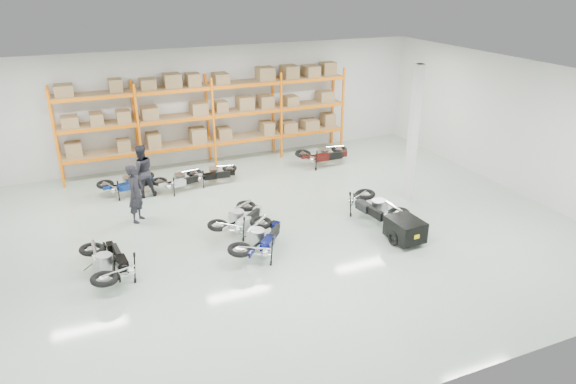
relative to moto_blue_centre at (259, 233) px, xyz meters
name	(u,v)px	position (x,y,z in m)	size (l,w,h in m)	color
room	(269,160)	(0.73, 1.08, 1.65)	(18.00, 18.00, 18.00)	#A9BCAB
pallet_rack	(210,108)	(0.73, 7.53, 1.66)	(11.28, 0.98, 3.62)	orange
structural_column	(413,134)	(5.93, 1.58, 1.65)	(0.25, 0.25, 4.50)	white
moto_blue_centre	(259,233)	(0.00, 0.00, 0.00)	(0.87, 1.96, 1.20)	#060B44
moto_silver_left	(239,214)	(-0.12, 1.47, -0.05)	(0.80, 1.80, 1.10)	#BABEC2
moto_black_far_left	(107,257)	(-3.91, 0.28, -0.01)	(0.85, 1.92, 1.17)	black
moto_touring_right	(375,202)	(4.00, 0.55, 0.00)	(0.87, 1.96, 1.20)	black
trailer	(405,229)	(4.00, -1.05, -0.18)	(0.90, 1.71, 0.71)	black
moto_back_a	(128,179)	(-2.79, 5.63, -0.07)	(0.77, 1.72, 1.05)	navy
moto_back_b	(180,176)	(-1.07, 5.28, -0.10)	(0.73, 1.63, 1.00)	silver
moto_back_c	(213,170)	(0.18, 5.46, -0.11)	(0.71, 1.60, 0.97)	black
moto_back_d	(324,151)	(4.74, 5.60, -0.02)	(0.85, 1.90, 1.16)	#410E0D
person_left	(136,193)	(-2.78, 3.32, 0.32)	(0.67, 0.44, 1.84)	black
person_back	(141,171)	(-2.35, 5.19, 0.32)	(0.90, 0.70, 1.85)	#212129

